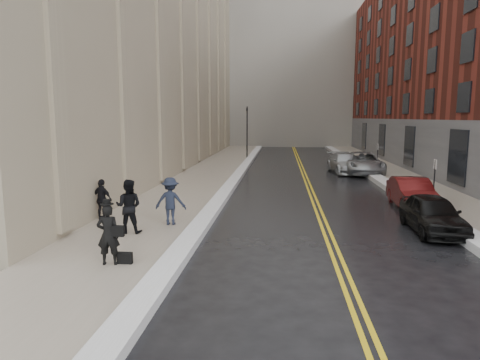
% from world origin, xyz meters
% --- Properties ---
extents(ground, '(160.00, 160.00, 0.00)m').
position_xyz_m(ground, '(0.00, 0.00, 0.00)').
color(ground, black).
rests_on(ground, ground).
extents(sidewalk_left, '(4.00, 64.00, 0.15)m').
position_xyz_m(sidewalk_left, '(-4.50, 16.00, 0.07)').
color(sidewalk_left, gray).
rests_on(sidewalk_left, ground).
extents(sidewalk_right, '(3.00, 64.00, 0.15)m').
position_xyz_m(sidewalk_right, '(9.00, 16.00, 0.07)').
color(sidewalk_right, gray).
rests_on(sidewalk_right, ground).
extents(lane_stripe_a, '(0.12, 64.00, 0.01)m').
position_xyz_m(lane_stripe_a, '(2.38, 16.00, 0.00)').
color(lane_stripe_a, gold).
rests_on(lane_stripe_a, ground).
extents(lane_stripe_b, '(0.12, 64.00, 0.01)m').
position_xyz_m(lane_stripe_b, '(2.62, 16.00, 0.00)').
color(lane_stripe_b, gold).
rests_on(lane_stripe_b, ground).
extents(snow_ridge_left, '(0.70, 60.80, 0.26)m').
position_xyz_m(snow_ridge_left, '(-2.20, 16.00, 0.13)').
color(snow_ridge_left, white).
rests_on(snow_ridge_left, ground).
extents(snow_ridge_right, '(0.85, 60.80, 0.30)m').
position_xyz_m(snow_ridge_right, '(7.15, 16.00, 0.15)').
color(snow_ridge_right, white).
rests_on(snow_ridge_right, ground).
extents(tower_far_right, '(22.00, 18.00, 44.00)m').
position_xyz_m(tower_far_right, '(14.00, 66.00, 22.00)').
color(tower_far_right, slate).
rests_on(tower_far_right, ground).
extents(traffic_signal, '(0.18, 0.15, 5.20)m').
position_xyz_m(traffic_signal, '(-2.60, 30.00, 3.08)').
color(traffic_signal, black).
rests_on(traffic_signal, ground).
extents(parking_sign_near, '(0.06, 0.35, 2.23)m').
position_xyz_m(parking_sign_near, '(7.90, 8.00, 1.36)').
color(parking_sign_near, black).
rests_on(parking_sign_near, ground).
extents(parking_sign_far, '(0.06, 0.35, 2.23)m').
position_xyz_m(parking_sign_far, '(7.90, 20.00, 1.36)').
color(parking_sign_far, black).
rests_on(parking_sign_far, ground).
extents(car_black, '(1.65, 4.04, 1.37)m').
position_xyz_m(car_black, '(6.30, 3.34, 0.69)').
color(car_black, black).
rests_on(car_black, ground).
extents(car_maroon, '(1.61, 4.29, 1.40)m').
position_xyz_m(car_maroon, '(6.80, 7.57, 0.70)').
color(car_maroon, '#4E0E0E').
rests_on(car_maroon, ground).
extents(car_silver_near, '(2.60, 5.25, 1.47)m').
position_xyz_m(car_silver_near, '(5.62, 20.21, 0.73)').
color(car_silver_near, '#A3A6AB').
rests_on(car_silver_near, ground).
extents(car_silver_far, '(2.89, 5.90, 1.61)m').
position_xyz_m(car_silver_far, '(6.80, 19.74, 0.81)').
color(car_silver_far, '#94979B').
rests_on(car_silver_far, ground).
extents(pedestrian_main, '(0.67, 0.49, 1.69)m').
position_xyz_m(pedestrian_main, '(-3.87, -1.53, 0.99)').
color(pedestrian_main, black).
rests_on(pedestrian_main, sidewalk_left).
extents(pedestrian_a, '(0.93, 0.73, 1.89)m').
position_xyz_m(pedestrian_a, '(-4.47, 1.70, 1.09)').
color(pedestrian_a, black).
rests_on(pedestrian_a, sidewalk_left).
extents(pedestrian_b, '(1.19, 0.72, 1.79)m').
position_xyz_m(pedestrian_b, '(-3.32, 2.99, 1.04)').
color(pedestrian_b, '#1A1F2F').
rests_on(pedestrian_b, sidewalk_left).
extents(pedestrian_c, '(1.02, 0.69, 1.61)m').
position_xyz_m(pedestrian_c, '(-6.20, 3.50, 0.95)').
color(pedestrian_c, black).
rests_on(pedestrian_c, sidewalk_left).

